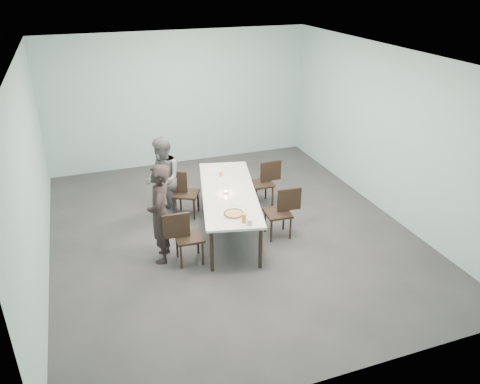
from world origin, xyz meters
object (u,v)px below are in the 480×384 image
object	(u,v)px
table	(229,194)
side_plate	(239,204)
chair_near_left	(184,234)
beer_glass	(244,218)
diner_far	(163,178)
pizza	(234,214)
water_tumbler	(250,222)
chair_far_right	(265,180)
tealight	(226,192)
chair_near_right	(283,209)
chair_far_left	(182,190)
amber_tumbler	(221,174)
diner_near	(160,214)

from	to	relation	value
table	side_plate	world-z (taller)	side_plate
table	chair_near_left	xyz separation A→B (m)	(-0.97, -0.73, -0.19)
side_plate	beer_glass	size ratio (longest dim) A/B	1.20
diner_far	pizza	size ratio (longest dim) A/B	4.46
side_plate	water_tumbler	xyz separation A→B (m)	(-0.08, -0.68, 0.04)
diner_far	pizza	world-z (taller)	diner_far
diner_far	chair_far_right	bearing A→B (deg)	82.73
chair_far_right	tealight	world-z (taller)	chair_far_right
water_tumbler	pizza	bearing A→B (deg)	108.57
chair_near_right	beer_glass	world-z (taller)	beer_glass
table	water_tumbler	size ratio (longest dim) A/B	30.41
chair_far_right	beer_glass	bearing A→B (deg)	58.84
chair_far_right	water_tumbler	xyz separation A→B (m)	(-1.06, -1.93, 0.29)
chair_far_left	amber_tumbler	distance (m)	0.77
chair_far_right	chair_far_left	bearing A→B (deg)	-2.95
chair_far_right	pizza	distance (m)	1.98
beer_glass	amber_tumbler	bearing A→B (deg)	83.69
amber_tumbler	water_tumbler	bearing A→B (deg)	-94.21
pizza	tealight	distance (m)	0.77
chair_near_right	water_tumbler	distance (m)	1.16
chair_near_left	side_plate	xyz separation A→B (m)	(0.98, 0.21, 0.25)
chair_far_right	tealight	distance (m)	1.36
diner_near	beer_glass	size ratio (longest dim) A/B	10.69
chair_far_right	diner_near	bearing A→B (deg)	28.96
chair_far_right	beer_glass	world-z (taller)	beer_glass
table	water_tumbler	world-z (taller)	water_tumbler
diner_near	chair_near_right	bearing A→B (deg)	107.74
pizza	beer_glass	distance (m)	0.29
beer_glass	water_tumbler	distance (m)	0.11
tealight	chair_far_left	bearing A→B (deg)	122.22
diner_near	beer_glass	world-z (taller)	diner_near
chair_near_left	chair_far_right	distance (m)	2.45
pizza	side_plate	world-z (taller)	pizza
chair_far_left	chair_near_right	world-z (taller)	same
chair_far_right	diner_near	size ratio (longest dim) A/B	0.54
diner_far	tealight	size ratio (longest dim) A/B	27.11
beer_glass	table	bearing A→B (deg)	83.45
chair_far_right	tealight	size ratio (longest dim) A/B	15.54
chair_far_left	chair_near_right	xyz separation A→B (m)	(1.43, -1.31, 0.00)
pizza	amber_tumbler	bearing A→B (deg)	80.07
chair_far_right	water_tumbler	world-z (taller)	chair_far_right
pizza	beer_glass	world-z (taller)	beer_glass
table	pizza	distance (m)	0.85
table	side_plate	size ratio (longest dim) A/B	15.21
table	beer_glass	bearing A→B (deg)	-96.55
chair_near_left	water_tumbler	distance (m)	1.06
chair_near_left	chair_near_right	world-z (taller)	same
diner_far	amber_tumbler	xyz separation A→B (m)	(1.02, -0.23, 0.03)
chair_near_right	chair_far_left	bearing A→B (deg)	-37.67
table	water_tumbler	distance (m)	1.20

